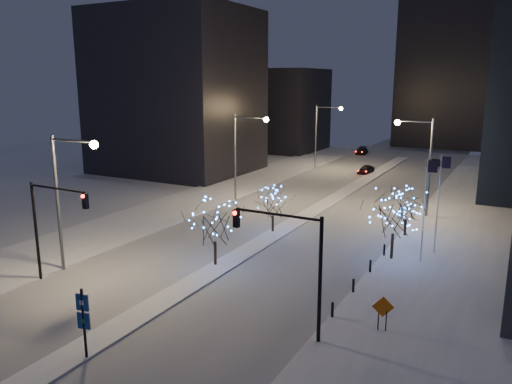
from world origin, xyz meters
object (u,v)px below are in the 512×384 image
Objects in this scene: holiday_tree_median_near at (215,222)px; car_near at (366,169)px; holiday_tree_plaza_far at (407,205)px; construction_sign at (383,310)px; street_lamp_east at (421,154)px; car_mid at (434,163)px; holiday_tree_plaza_near at (394,215)px; street_lamp_w_mid at (243,146)px; car_far at (362,151)px; traffic_signal_east at (293,254)px; street_lamp_w_near at (67,185)px; street_lamp_w_far at (322,128)px; traffic_signal_west at (50,217)px; wayfinding_sign at (83,317)px; holiday_tree_median_far at (273,203)px.

car_near is at bearing 91.32° from holiday_tree_median_near.
holiday_tree_plaza_far reaches higher than construction_sign.
car_mid is (-3.46, 32.34, -5.77)m from street_lamp_east.
holiday_tree_plaza_near is (11.37, 7.63, 0.16)m from holiday_tree_median_near.
street_lamp_east is (19.02, 3.00, -0.05)m from street_lamp_w_mid.
holiday_tree_plaza_far is at bearing -77.30° from car_far.
car_near is at bearing 109.12° from holiday_tree_plaza_near.
holiday_tree_plaza_near is (0.79, -14.41, -2.81)m from street_lamp_east.
street_lamp_east is 24.92m from car_near.
car_far is at bearing 103.59° from traffic_signal_east.
holiday_tree_plaza_near is (19.81, 13.59, -2.86)m from street_lamp_w_near.
holiday_tree_median_near is at bearing -66.10° from street_lamp_w_mid.
car_mid is (8.13, 11.05, 0.04)m from car_near.
street_lamp_w_far is 1.43× the size of traffic_signal_west.
traffic_signal_west is 71.12m from car_far.
street_lamp_east is 45.17m from car_far.
street_lamp_w_near reaches higher than car_mid.
street_lamp_w_mid is at bearing 94.77° from wayfinding_sign.
traffic_signal_east is 1.85× the size of car_near.
street_lamp_w_near is 4.98× the size of construction_sign.
car_near is at bearing -79.83° from car_far.
street_lamp_w_near is at bearing -90.00° from street_lamp_w_mid.
traffic_signal_east is 6.10m from construction_sign.
wayfinding_sign is at bearing -80.42° from street_lamp_w_far.
car_mid is 1.00× the size of holiday_tree_median_far.
car_far is at bearing 108.79° from holiday_tree_plaza_near.
wayfinding_sign is (-8.09, -7.00, -2.42)m from traffic_signal_east.
car_far is at bearing 113.78° from street_lamp_east.
street_lamp_w_mid is at bearing 90.00° from street_lamp_w_near.
car_near is 57.36m from wayfinding_sign.
construction_sign reaches higher than car_near.
street_lamp_w_far is at bearing -100.91° from car_far.
car_near is 0.92× the size of holiday_tree_median_far.
traffic_signal_west is 17.41m from traffic_signal_east.
traffic_signal_east is 10.97m from wayfinding_sign.
wayfinding_sign reaches higher than construction_sign.
street_lamp_w_mid is at bearing 124.51° from traffic_signal_east.
traffic_signal_east is at bearing 29.10° from wayfinding_sign.
holiday_tree_plaza_far is (-0.37, 6.58, -0.70)m from holiday_tree_plaza_near.
street_lamp_w_far is 29.08m from street_lamp_east.
car_mid is at bearing 96.10° from street_lamp_east.
holiday_tree_plaza_far is (1.56, 21.18, -1.82)m from traffic_signal_east.
street_lamp_w_near and street_lamp_east have the same top height.
car_near is 0.87× the size of holiday_tree_plaza_far.
street_lamp_w_far is 2.29× the size of holiday_tree_plaza_far.
holiday_tree_plaza_far is at bearing 93.25° from holiday_tree_plaza_near.
car_far is 63.54m from holiday_tree_median_near.
construction_sign is at bearing 33.26° from traffic_signal_east.
street_lamp_w_near is 2.64× the size of car_near.
street_lamp_w_near is 2.29× the size of holiday_tree_plaza_far.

